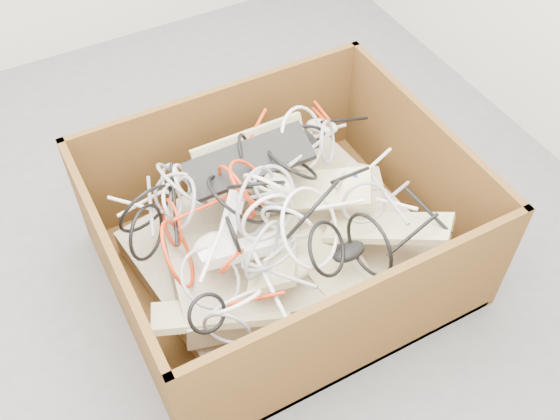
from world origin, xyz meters
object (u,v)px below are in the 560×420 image
cardboard_box (279,247)px  vga_plug (361,176)px  power_strip_left (231,220)px  power_strip_right (244,250)px

cardboard_box → vga_plug: size_ratio=25.52×
power_strip_left → power_strip_right: size_ratio=0.98×
cardboard_box → vga_plug: (0.31, -0.01, 0.21)m
power_strip_left → power_strip_right: power_strip_left is taller
power_strip_right → vga_plug: (0.49, 0.09, -0.00)m
power_strip_right → vga_plug: size_ratio=6.60×
power_strip_right → vga_plug: bearing=14.2°
cardboard_box → vga_plug: 0.38m
cardboard_box → power_strip_right: 0.29m
power_strip_left → power_strip_right: 0.10m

